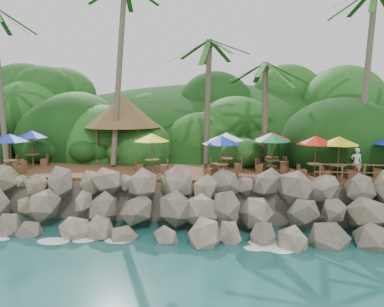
# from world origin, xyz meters

# --- Properties ---
(ground) EXTENTS (140.00, 140.00, 0.00)m
(ground) POSITION_xyz_m (0.00, 0.00, 0.00)
(ground) COLOR #19514F
(ground) RESTS_ON ground
(land_base) EXTENTS (32.00, 25.20, 2.10)m
(land_base) POSITION_xyz_m (0.00, 16.00, 1.05)
(land_base) COLOR gray
(land_base) RESTS_ON ground
(jungle_hill) EXTENTS (44.80, 28.00, 15.40)m
(jungle_hill) POSITION_xyz_m (0.00, 23.50, 0.00)
(jungle_hill) COLOR #143811
(jungle_hill) RESTS_ON ground
(seawall) EXTENTS (29.00, 4.00, 2.30)m
(seawall) POSITION_xyz_m (0.00, 2.00, 1.15)
(seawall) COLOR gray
(seawall) RESTS_ON ground
(terrace) EXTENTS (26.00, 5.00, 0.20)m
(terrace) POSITION_xyz_m (0.00, 6.00, 2.20)
(terrace) COLOR brown
(terrace) RESTS_ON land_base
(jungle_foliage) EXTENTS (44.00, 16.00, 12.00)m
(jungle_foliage) POSITION_xyz_m (0.00, 15.00, 0.00)
(jungle_foliage) COLOR #143811
(jungle_foliage) RESTS_ON ground
(foam_line) EXTENTS (25.20, 0.80, 0.06)m
(foam_line) POSITION_xyz_m (0.00, 0.30, 0.03)
(foam_line) COLOR white
(foam_line) RESTS_ON ground
(palms) EXTENTS (33.80, 7.21, 13.18)m
(palms) POSITION_xyz_m (1.99, 8.58, 11.95)
(palms) COLOR brown
(palms) RESTS_ON ground
(palapa) EXTENTS (5.29, 5.29, 4.60)m
(palapa) POSITION_xyz_m (-5.19, 9.62, 5.79)
(palapa) COLOR brown
(palapa) RESTS_ON ground
(dining_clusters) EXTENTS (23.68, 5.07, 2.31)m
(dining_clusters) POSITION_xyz_m (1.60, 5.62, 4.22)
(dining_clusters) COLOR brown
(dining_clusters) RESTS_ON terrace
(waiter) EXTENTS (0.65, 0.48, 1.62)m
(waiter) POSITION_xyz_m (9.20, 5.39, 3.11)
(waiter) COLOR white
(waiter) RESTS_ON terrace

